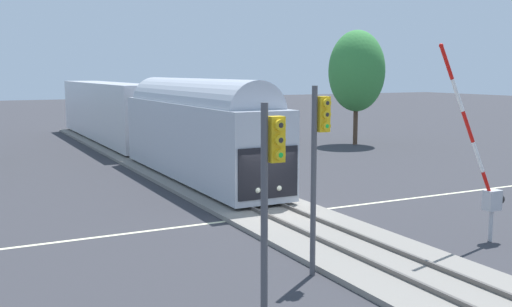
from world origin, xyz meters
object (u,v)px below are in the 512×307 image
commuter_train (141,117)px  traffic_signal_near_left (270,181)px  crossing_gate_near (486,181)px  traffic_signal_median (319,150)px  maple_right_background (357,71)px

commuter_train → traffic_signal_near_left: (-5.39, -28.63, 0.70)m
commuter_train → crossing_gate_near: 26.05m
crossing_gate_near → traffic_signal_median: size_ratio=1.23×
commuter_train → crossing_gate_near: size_ratio=5.94×
traffic_signal_median → traffic_signal_near_left: (-3.05, -2.81, -0.18)m
crossing_gate_near → traffic_signal_near_left: crossing_gate_near is taller
traffic_signal_median → traffic_signal_near_left: bearing=-137.4°
crossing_gate_near → maple_right_background: (12.78, 24.74, 3.74)m
commuter_train → traffic_signal_near_left: commuter_train is taller
traffic_signal_near_left → maple_right_background: (22.74, 27.73, 2.39)m
traffic_signal_median → crossing_gate_near: bearing=1.5°
crossing_gate_near → traffic_signal_near_left: size_ratio=1.29×
traffic_signal_median → commuter_train: bearing=84.8°
traffic_signal_median → maple_right_background: bearing=51.7°
commuter_train → traffic_signal_near_left: 29.14m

